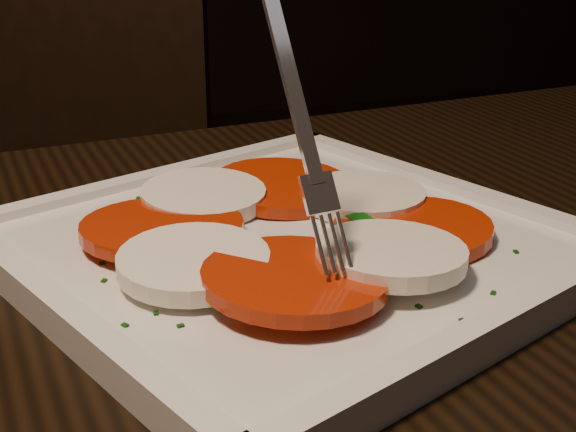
% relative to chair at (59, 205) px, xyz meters
% --- Properties ---
extents(chair, '(0.55, 0.55, 0.93)m').
position_rel_chair_xyz_m(chair, '(0.00, 0.00, 0.00)').
color(chair, black).
rests_on(chair, ground).
extents(plate, '(0.40, 0.40, 0.01)m').
position_rel_chair_xyz_m(plate, '(0.11, -0.72, 0.22)').
color(plate, white).
rests_on(plate, table).
extents(caprese_salad, '(0.24, 0.25, 0.02)m').
position_rel_chair_xyz_m(caprese_salad, '(0.11, -0.72, 0.24)').
color(caprese_salad, '#B81F04').
rests_on(caprese_salad, plate).
extents(fork, '(0.05, 0.09, 0.15)m').
position_rel_chair_xyz_m(fork, '(0.10, -0.76, 0.32)').
color(fork, white).
rests_on(fork, caprese_salad).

